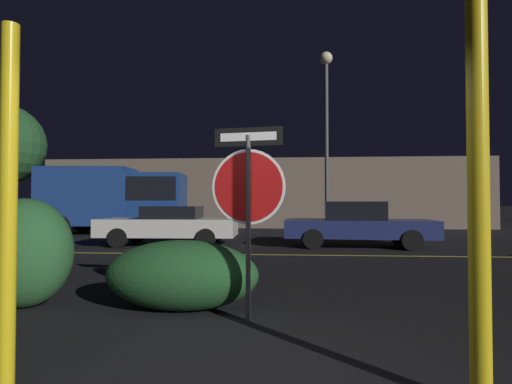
{
  "coord_description": "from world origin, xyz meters",
  "views": [
    {
      "loc": [
        0.44,
        -3.13,
        1.4
      ],
      "look_at": [
        -0.1,
        3.94,
        1.58
      ],
      "focal_mm": 28.0,
      "sensor_mm": 36.0,
      "label": 1
    }
  ],
  "objects_px": {
    "hedge_bush_1": "(25,253)",
    "passing_car_2": "(170,225)",
    "delivery_truck": "(117,197)",
    "passing_car_3": "(357,224)",
    "stop_sign": "(248,187)",
    "yellow_pole_left": "(8,206)",
    "street_lamp": "(326,109)",
    "hedge_bush_2": "(182,275)",
    "tree_0": "(2,144)",
    "yellow_pole_right": "(478,183)"
  },
  "relations": [
    {
      "from": "hedge_bush_1",
      "to": "passing_car_2",
      "type": "relative_size",
      "value": 0.32
    },
    {
      "from": "delivery_truck",
      "to": "passing_car_3",
      "type": "bearing_deg",
      "value": 61.41
    },
    {
      "from": "stop_sign",
      "to": "yellow_pole_left",
      "type": "xyz_separation_m",
      "value": [
        -1.62,
        -1.87,
        -0.21
      ]
    },
    {
      "from": "passing_car_2",
      "to": "passing_car_3",
      "type": "height_order",
      "value": "passing_car_3"
    },
    {
      "from": "stop_sign",
      "to": "street_lamp",
      "type": "height_order",
      "value": "street_lamp"
    },
    {
      "from": "passing_car_3",
      "to": "stop_sign",
      "type": "bearing_deg",
      "value": -14.65
    },
    {
      "from": "passing_car_3",
      "to": "hedge_bush_2",
      "type": "bearing_deg",
      "value": -21.45
    },
    {
      "from": "hedge_bush_1",
      "to": "hedge_bush_2",
      "type": "xyz_separation_m",
      "value": [
        2.13,
        0.04,
        -0.27
      ]
    },
    {
      "from": "passing_car_2",
      "to": "tree_0",
      "type": "relative_size",
      "value": 0.66
    },
    {
      "from": "passing_car_3",
      "to": "street_lamp",
      "type": "distance_m",
      "value": 5.94
    },
    {
      "from": "hedge_bush_1",
      "to": "hedge_bush_2",
      "type": "height_order",
      "value": "hedge_bush_1"
    },
    {
      "from": "hedge_bush_2",
      "to": "tree_0",
      "type": "height_order",
      "value": "tree_0"
    },
    {
      "from": "hedge_bush_2",
      "to": "passing_car_3",
      "type": "bearing_deg",
      "value": 64.87
    },
    {
      "from": "hedge_bush_2",
      "to": "delivery_truck",
      "type": "relative_size",
      "value": 0.32
    },
    {
      "from": "yellow_pole_right",
      "to": "delivery_truck",
      "type": "bearing_deg",
      "value": 121.57
    },
    {
      "from": "yellow_pole_right",
      "to": "tree_0",
      "type": "height_order",
      "value": "tree_0"
    },
    {
      "from": "passing_car_3",
      "to": "yellow_pole_right",
      "type": "bearing_deg",
      "value": -1.58
    },
    {
      "from": "passing_car_3",
      "to": "delivery_truck",
      "type": "xyz_separation_m",
      "value": [
        -9.66,
        4.29,
        0.92
      ]
    },
    {
      "from": "hedge_bush_1",
      "to": "delivery_truck",
      "type": "bearing_deg",
      "value": 108.26
    },
    {
      "from": "stop_sign",
      "to": "hedge_bush_1",
      "type": "relative_size",
      "value": 1.57
    },
    {
      "from": "stop_sign",
      "to": "hedge_bush_1",
      "type": "bearing_deg",
      "value": -179.26
    },
    {
      "from": "yellow_pole_left",
      "to": "stop_sign",
      "type": "bearing_deg",
      "value": 49.12
    },
    {
      "from": "hedge_bush_1",
      "to": "tree_0",
      "type": "relative_size",
      "value": 0.21
    },
    {
      "from": "yellow_pole_left",
      "to": "hedge_bush_1",
      "type": "xyz_separation_m",
      "value": [
        -1.42,
        2.27,
        -0.65
      ]
    },
    {
      "from": "yellow_pole_right",
      "to": "passing_car_3",
      "type": "distance_m",
      "value": 10.02
    },
    {
      "from": "hedge_bush_2",
      "to": "passing_car_3",
      "type": "relative_size",
      "value": 0.42
    },
    {
      "from": "hedge_bush_2",
      "to": "street_lamp",
      "type": "xyz_separation_m",
      "value": [
        3.02,
        11.44,
        4.78
      ]
    },
    {
      "from": "passing_car_3",
      "to": "delivery_truck",
      "type": "relative_size",
      "value": 0.76
    },
    {
      "from": "yellow_pole_left",
      "to": "hedge_bush_1",
      "type": "relative_size",
      "value": 1.89
    },
    {
      "from": "hedge_bush_1",
      "to": "passing_car_2",
      "type": "height_order",
      "value": "hedge_bush_1"
    },
    {
      "from": "yellow_pole_left",
      "to": "tree_0",
      "type": "height_order",
      "value": "tree_0"
    },
    {
      "from": "yellow_pole_right",
      "to": "yellow_pole_left",
      "type": "bearing_deg",
      "value": -179.91
    },
    {
      "from": "hedge_bush_1",
      "to": "tree_0",
      "type": "distance_m",
      "value": 20.1
    },
    {
      "from": "passing_car_3",
      "to": "yellow_pole_left",
      "type": "bearing_deg",
      "value": -19.68
    },
    {
      "from": "passing_car_3",
      "to": "street_lamp",
      "type": "bearing_deg",
      "value": -167.88
    },
    {
      "from": "hedge_bush_1",
      "to": "street_lamp",
      "type": "distance_m",
      "value": 13.36
    },
    {
      "from": "passing_car_2",
      "to": "yellow_pole_left",
      "type": "bearing_deg",
      "value": -171.9
    },
    {
      "from": "passing_car_2",
      "to": "street_lamp",
      "type": "xyz_separation_m",
      "value": [
        5.45,
        3.83,
        4.57
      ]
    },
    {
      "from": "hedge_bush_2",
      "to": "tree_0",
      "type": "distance_m",
      "value": 21.47
    },
    {
      "from": "yellow_pole_right",
      "to": "tree_0",
      "type": "relative_size",
      "value": 0.45
    },
    {
      "from": "passing_car_2",
      "to": "delivery_truck",
      "type": "xyz_separation_m",
      "value": [
        -3.65,
        4.33,
        0.97
      ]
    },
    {
      "from": "hedge_bush_1",
      "to": "tree_0",
      "type": "xyz_separation_m",
      "value": [
        -12.08,
        15.6,
        3.85
      ]
    },
    {
      "from": "hedge_bush_2",
      "to": "passing_car_3",
      "type": "distance_m",
      "value": 8.44
    },
    {
      "from": "stop_sign",
      "to": "street_lamp",
      "type": "xyz_separation_m",
      "value": [
        2.11,
        11.87,
        3.65
      ]
    },
    {
      "from": "hedge_bush_1",
      "to": "passing_car_2",
      "type": "bearing_deg",
      "value": 92.25
    },
    {
      "from": "yellow_pole_left",
      "to": "hedge_bush_1",
      "type": "distance_m",
      "value": 2.75
    },
    {
      "from": "stop_sign",
      "to": "passing_car_3",
      "type": "relative_size",
      "value": 0.48
    },
    {
      "from": "stop_sign",
      "to": "hedge_bush_1",
      "type": "xyz_separation_m",
      "value": [
        -3.04,
        0.4,
        -0.86
      ]
    },
    {
      "from": "yellow_pole_left",
      "to": "passing_car_2",
      "type": "distance_m",
      "value": 10.08
    },
    {
      "from": "stop_sign",
      "to": "yellow_pole_right",
      "type": "distance_m",
      "value": 2.57
    }
  ]
}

